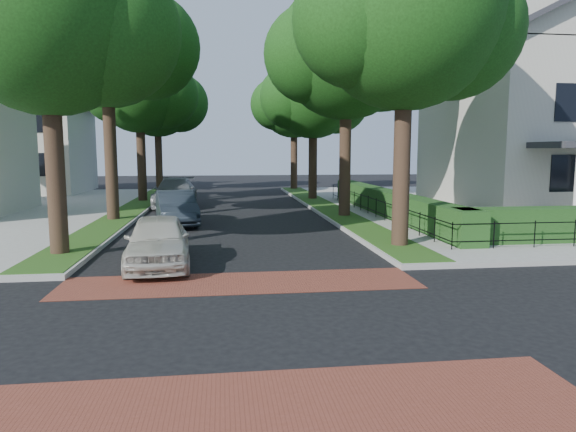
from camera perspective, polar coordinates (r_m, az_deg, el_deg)
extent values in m
plane|color=black|center=(10.09, -4.57, -12.03)|extent=(120.00, 120.00, 0.00)
cube|color=gray|center=(34.93, 27.55, 1.13)|extent=(30.00, 30.00, 0.15)
cube|color=brown|center=(13.15, -5.24, -7.40)|extent=(9.00, 2.20, 0.01)
cube|color=brown|center=(7.15, -3.27, -20.48)|extent=(9.00, 2.20, 0.01)
cube|color=#284E16|center=(29.37, 4.21, 1.08)|extent=(1.60, 29.80, 0.02)
cube|color=#284E16|center=(29.21, -17.03, 0.75)|extent=(1.60, 29.80, 0.02)
cylinder|color=black|center=(17.55, 12.61, 8.74)|extent=(0.56, 0.56, 7.35)
sphere|color=black|center=(18.08, 12.97, 21.14)|extent=(6.20, 6.20, 6.20)
sphere|color=black|center=(18.88, 17.75, 19.13)|extent=(4.65, 4.65, 4.65)
sphere|color=black|center=(17.37, 8.05, 20.81)|extent=(4.34, 4.34, 4.34)
sphere|color=black|center=(19.65, 11.64, 21.53)|extent=(4.03, 4.03, 4.03)
cylinder|color=black|center=(25.22, 6.39, 8.78)|extent=(0.56, 0.56, 7.70)
sphere|color=black|center=(25.66, 6.52, 17.90)|extent=(6.60, 6.60, 6.60)
sphere|color=black|center=(26.35, 10.35, 16.67)|extent=(4.95, 4.95, 4.95)
sphere|color=black|center=(25.08, 2.78, 17.49)|extent=(4.62, 4.62, 4.62)
sphere|color=black|center=(27.35, 5.89, 18.31)|extent=(4.29, 4.29, 4.29)
cylinder|color=black|center=(34.03, 2.78, 7.54)|extent=(0.56, 0.56, 6.65)
sphere|color=black|center=(34.22, 2.82, 13.43)|extent=(5.80, 5.80, 5.80)
sphere|color=black|center=(34.79, 5.38, 12.65)|extent=(4.35, 4.35, 4.35)
sphere|color=black|center=(33.78, 0.39, 13.01)|extent=(4.06, 4.06, 4.06)
sphere|color=black|center=(35.72, 2.57, 13.98)|extent=(3.77, 3.77, 3.77)
cylinder|color=black|center=(42.92, 0.67, 7.73)|extent=(0.56, 0.56, 7.00)
sphere|color=black|center=(43.11, 0.68, 12.66)|extent=(6.00, 6.00, 6.00)
sphere|color=black|center=(43.62, 2.82, 12.06)|extent=(4.50, 4.50, 4.50)
sphere|color=black|center=(42.70, -1.32, 12.30)|extent=(4.20, 4.20, 4.20)
sphere|color=black|center=(44.65, 0.54, 13.12)|extent=(3.90, 3.90, 3.90)
cylinder|color=black|center=(17.28, -24.60, 7.70)|extent=(0.56, 0.56, 7.00)
sphere|color=black|center=(17.73, -25.27, 19.72)|extent=(6.00, 6.00, 6.00)
sphere|color=black|center=(17.53, -19.46, 18.80)|extent=(4.50, 4.50, 4.50)
sphere|color=black|center=(19.22, -23.60, 20.31)|extent=(3.90, 3.90, 3.90)
cylinder|color=black|center=(25.05, -19.20, 8.83)|extent=(0.56, 0.56, 8.05)
sphere|color=black|center=(25.54, -19.62, 18.41)|extent=(6.40, 6.40, 6.40)
sphere|color=black|center=(25.47, -15.37, 17.68)|extent=(4.80, 4.80, 4.80)
sphere|color=black|center=(25.66, -23.35, 17.50)|extent=(4.48, 4.48, 4.48)
sphere|color=black|center=(27.16, -18.70, 18.83)|extent=(4.16, 4.16, 4.16)
cylinder|color=black|center=(33.89, -16.02, 7.44)|extent=(0.56, 0.56, 6.86)
sphere|color=black|center=(34.11, -16.24, 13.54)|extent=(5.60, 5.60, 5.60)
sphere|color=black|center=(34.17, -13.52, 12.94)|extent=(4.20, 4.20, 4.20)
sphere|color=black|center=(34.12, -18.66, 12.94)|extent=(3.92, 3.92, 3.92)
sphere|color=black|center=(35.53, -15.75, 14.11)|extent=(3.64, 3.64, 3.64)
cylinder|color=black|center=(42.81, -14.20, 7.61)|extent=(0.56, 0.56, 7.14)
sphere|color=black|center=(43.01, -14.37, 12.64)|extent=(6.20, 6.20, 6.20)
sphere|color=black|center=(43.11, -12.00, 12.16)|extent=(4.65, 4.65, 4.65)
sphere|color=black|center=(43.00, -16.48, 12.17)|extent=(4.34, 4.34, 4.34)
sphere|color=black|center=(44.58, -14.01, 13.10)|extent=(4.03, 4.03, 4.03)
cube|color=#1A3E15|center=(25.95, 11.01, 1.46)|extent=(1.00, 18.00, 1.20)
cube|color=beige|center=(31.19, 28.11, 7.96)|extent=(12.00, 10.00, 8.00)
cube|color=beige|center=(44.16, -27.42, 6.58)|extent=(9.00, 8.00, 6.50)
cube|color=brown|center=(42.10, -25.06, 13.65)|extent=(0.80, 0.80, 3.64)
imported|color=beige|center=(15.26, -14.25, -2.68)|extent=(2.10, 4.50, 1.49)
imported|color=#1F272F|center=(23.61, -12.31, 0.89)|extent=(2.39, 4.84, 1.53)
imported|color=slate|center=(31.28, -12.42, 2.56)|extent=(2.36, 5.79, 1.68)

